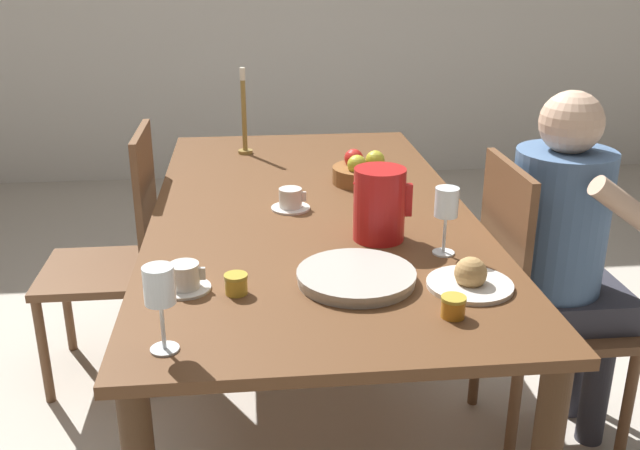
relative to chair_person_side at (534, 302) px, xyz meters
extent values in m
plane|color=beige|center=(-0.69, 0.25, -0.50)|extent=(20.00, 20.00, 0.00)
cube|color=brown|center=(-0.69, 0.25, 0.25)|extent=(1.03, 2.00, 0.03)
cylinder|color=#472D19|center=(-1.15, 1.19, -0.14)|extent=(0.07, 0.07, 0.73)
cylinder|color=#472D19|center=(-0.24, 1.19, -0.14)|extent=(0.07, 0.07, 0.73)
cylinder|color=brown|center=(0.26, 0.18, -0.29)|extent=(0.04, 0.04, 0.42)
cylinder|color=brown|center=(0.26, -0.18, -0.29)|extent=(0.04, 0.04, 0.42)
cylinder|color=brown|center=(-0.11, 0.18, -0.29)|extent=(0.04, 0.04, 0.42)
cylinder|color=brown|center=(-0.11, -0.18, -0.29)|extent=(0.04, 0.04, 0.42)
cube|color=brown|center=(0.08, 0.00, -0.07)|extent=(0.42, 0.42, 0.03)
cube|color=brown|center=(-0.12, 0.00, 0.20)|extent=(0.03, 0.39, 0.52)
cylinder|color=brown|center=(-1.65, 0.36, -0.29)|extent=(0.04, 0.04, 0.42)
cylinder|color=brown|center=(-1.65, 0.73, -0.29)|extent=(0.04, 0.04, 0.42)
cylinder|color=brown|center=(-1.28, 0.36, -0.29)|extent=(0.04, 0.04, 0.42)
cylinder|color=brown|center=(-1.28, 0.73, -0.29)|extent=(0.04, 0.04, 0.42)
cube|color=brown|center=(-1.47, 0.54, -0.07)|extent=(0.42, 0.42, 0.03)
cube|color=brown|center=(-1.27, 0.54, 0.20)|extent=(0.03, 0.39, 0.52)
cylinder|color=#33333D|center=(0.22, 0.10, -0.28)|extent=(0.09, 0.09, 0.45)
cylinder|color=#33333D|center=(0.22, -0.06, -0.28)|extent=(0.09, 0.09, 0.45)
cube|color=#33333D|center=(0.15, 0.02, -0.01)|extent=(0.30, 0.34, 0.11)
cylinder|color=#4C6B93|center=(0.06, 0.02, 0.26)|extent=(0.30, 0.30, 0.46)
sphere|color=#D6AD8E|center=(0.06, 0.02, 0.58)|extent=(0.19, 0.19, 0.19)
cylinder|color=#D6AD8E|center=(0.16, -0.19, 0.38)|extent=(0.25, 0.06, 0.20)
cylinder|color=red|center=(-0.52, -0.05, 0.37)|extent=(0.15, 0.15, 0.21)
cube|color=red|center=(-0.44, -0.05, 0.38)|extent=(0.02, 0.02, 0.10)
cone|color=red|center=(-0.58, -0.05, 0.45)|extent=(0.04, 0.04, 0.04)
cylinder|color=white|center=(-0.36, -0.18, 0.26)|extent=(0.06, 0.06, 0.00)
cylinder|color=white|center=(-0.36, -0.18, 0.32)|extent=(0.01, 0.01, 0.11)
cylinder|color=white|center=(-0.36, -0.18, 0.41)|extent=(0.07, 0.07, 0.08)
cylinder|color=white|center=(-1.08, -0.62, 0.26)|extent=(0.06, 0.06, 0.00)
cylinder|color=white|center=(-1.08, -0.62, 0.32)|extent=(0.01, 0.01, 0.11)
cylinder|color=white|center=(-1.08, -0.62, 0.41)|extent=(0.07, 0.07, 0.08)
cylinder|color=orange|center=(-1.08, -0.62, 0.40)|extent=(0.05, 0.05, 0.04)
cylinder|color=silver|center=(-1.06, -0.33, 0.27)|extent=(0.13, 0.13, 0.01)
cylinder|color=silver|center=(-1.06, -0.33, 0.30)|extent=(0.08, 0.08, 0.06)
cube|color=silver|center=(-1.02, -0.33, 0.30)|extent=(0.01, 0.01, 0.03)
cylinder|color=silver|center=(-0.76, 0.23, 0.27)|extent=(0.13, 0.13, 0.01)
cylinder|color=silver|center=(-0.76, 0.23, 0.30)|extent=(0.08, 0.08, 0.06)
cube|color=silver|center=(-0.72, 0.23, 0.30)|extent=(0.01, 0.01, 0.03)
cylinder|color=#B7B2A8|center=(-0.63, -0.34, 0.27)|extent=(0.30, 0.30, 0.02)
cylinder|color=#B7B2A8|center=(-0.63, -0.34, 0.29)|extent=(0.30, 0.30, 0.01)
cylinder|color=silver|center=(-0.35, -0.39, 0.27)|extent=(0.22, 0.22, 0.01)
sphere|color=tan|center=(-0.35, -0.39, 0.30)|extent=(0.08, 0.08, 0.08)
cylinder|color=#C67A1E|center=(-0.44, -0.54, 0.29)|extent=(0.06, 0.06, 0.05)
cylinder|color=gold|center=(-0.44, -0.54, 0.31)|extent=(0.06, 0.06, 0.01)
cylinder|color=gold|center=(-0.93, -0.37, 0.29)|extent=(0.06, 0.06, 0.05)
cylinder|color=gold|center=(-0.93, -0.37, 0.31)|extent=(0.06, 0.06, 0.01)
cylinder|color=brown|center=(-0.48, 0.49, 0.29)|extent=(0.22, 0.22, 0.06)
sphere|color=gold|center=(-0.44, 0.50, 0.34)|extent=(0.07, 0.07, 0.07)
sphere|color=red|center=(-0.51, 0.53, 0.34)|extent=(0.07, 0.07, 0.07)
sphere|color=gold|center=(-0.51, 0.45, 0.34)|extent=(0.07, 0.07, 0.07)
cylinder|color=olive|center=(-0.90, 0.94, 0.27)|extent=(0.06, 0.06, 0.01)
cylinder|color=olive|center=(-0.90, 0.94, 0.42)|extent=(0.02, 0.02, 0.29)
cylinder|color=beige|center=(-0.90, 0.94, 0.59)|extent=(0.02, 0.02, 0.05)
camera|label=1|loc=(-0.89, -1.96, 1.05)|focal=40.00mm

